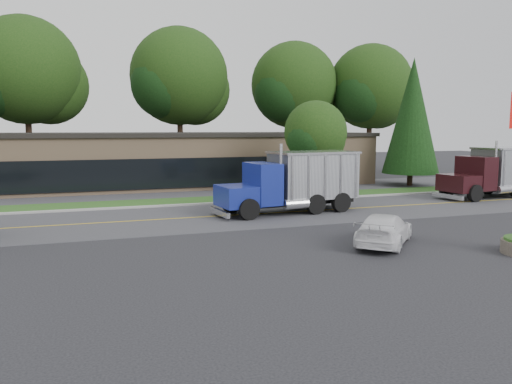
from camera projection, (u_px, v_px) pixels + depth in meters
ground at (240, 261)px, 17.65m from camera, size 140.00×140.00×0.00m
road at (190, 218)px, 26.10m from camera, size 60.00×8.00×0.02m
center_line at (190, 218)px, 26.10m from camera, size 60.00×0.12×0.01m
curb at (176, 206)px, 30.05m from camera, size 60.00×0.30×0.12m
grass_verge at (172, 202)px, 31.74m from camera, size 60.00×3.40×0.03m
far_parking at (161, 193)px, 36.44m from camera, size 60.00×7.00×0.02m
strip_mall at (174, 160)px, 42.46m from camera, size 32.00×12.00×4.00m
tree_far_b at (28, 76)px, 45.40m from camera, size 10.35×9.74×14.77m
tree_far_c at (181, 81)px, 49.85m from camera, size 10.27×9.66×14.65m
tree_far_d at (295, 90)px, 52.78m from camera, size 9.62×9.05×13.72m
tree_far_e at (371, 91)px, 53.46m from camera, size 9.52×8.96×13.58m
evergreen_right at (412, 116)px, 40.20m from camera, size 4.53×4.53×10.29m
tree_verge at (316, 135)px, 34.46m from camera, size 4.61×4.34×6.57m
dump_truck_blue at (296, 180)px, 27.72m from camera, size 8.21×3.50×3.36m
dump_truck_maroon at (497, 171)px, 34.02m from camera, size 8.24×3.60×3.36m
rally_car at (384, 229)px, 20.08m from camera, size 4.25×4.35×1.25m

